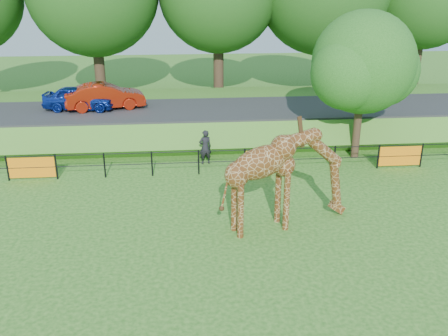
{
  "coord_description": "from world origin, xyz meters",
  "views": [
    {
      "loc": [
        -0.74,
        -12.19,
        7.96
      ],
      "look_at": [
        0.68,
        3.42,
        2.0
      ],
      "focal_mm": 40.0,
      "sensor_mm": 36.0,
      "label": 1
    }
  ],
  "objects_px": {
    "car_blue": "(80,98)",
    "car_red": "(105,96)",
    "tree_east": "(365,66)",
    "visitor": "(205,147)",
    "giraffe": "(287,179)"
  },
  "relations": [
    {
      "from": "tree_east",
      "to": "car_red",
      "type": "bearing_deg",
      "value": 158.58
    },
    {
      "from": "giraffe",
      "to": "tree_east",
      "type": "height_order",
      "value": "tree_east"
    },
    {
      "from": "visitor",
      "to": "tree_east",
      "type": "height_order",
      "value": "tree_east"
    },
    {
      "from": "car_blue",
      "to": "visitor",
      "type": "height_order",
      "value": "car_blue"
    },
    {
      "from": "car_blue",
      "to": "visitor",
      "type": "distance_m",
      "value": 8.21
    },
    {
      "from": "visitor",
      "to": "car_red",
      "type": "bearing_deg",
      "value": -59.08
    },
    {
      "from": "car_blue",
      "to": "car_red",
      "type": "relative_size",
      "value": 0.9
    },
    {
      "from": "giraffe",
      "to": "car_blue",
      "type": "height_order",
      "value": "giraffe"
    },
    {
      "from": "tree_east",
      "to": "visitor",
      "type": "bearing_deg",
      "value": -177.42
    },
    {
      "from": "car_red",
      "to": "visitor",
      "type": "xyz_separation_m",
      "value": [
        5.04,
        -5.14,
        -1.31
      ]
    },
    {
      "from": "giraffe",
      "to": "car_red",
      "type": "xyz_separation_m",
      "value": [
        -7.43,
        11.45,
        0.41
      ]
    },
    {
      "from": "car_red",
      "to": "visitor",
      "type": "bearing_deg",
      "value": -147.31
    },
    {
      "from": "car_blue",
      "to": "car_red",
      "type": "xyz_separation_m",
      "value": [
        1.32,
        0.1,
        0.05
      ]
    },
    {
      "from": "car_blue",
      "to": "car_red",
      "type": "height_order",
      "value": "car_red"
    },
    {
      "from": "giraffe",
      "to": "visitor",
      "type": "xyz_separation_m",
      "value": [
        -2.39,
        6.31,
        -0.9
      ]
    }
  ]
}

